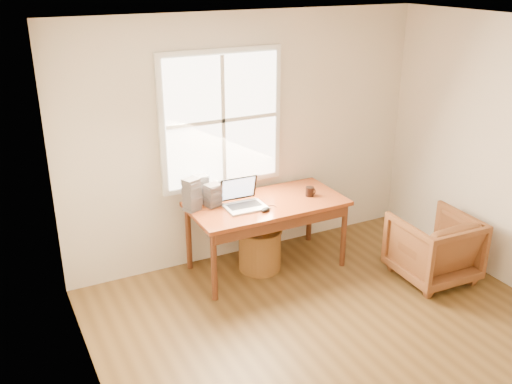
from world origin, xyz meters
TOP-DOWN VIEW (x-y plane):
  - room_shell at (-0.02, 0.16)m, footprint 4.04×4.54m
  - desk at (0.00, 1.80)m, footprint 1.60×0.80m
  - armchair at (1.41, 0.84)m, footprint 0.76×0.78m
  - wicker_stool at (-0.08, 1.80)m, footprint 0.56×0.56m
  - laptop at (-0.26, 1.75)m, footprint 0.41×0.43m
  - mouse at (-0.12, 1.60)m, footprint 0.13×0.11m
  - coffee_mug at (0.48, 1.74)m, footprint 0.12×0.12m
  - cd_stack_a at (-0.60, 2.10)m, footprint 0.15×0.13m
  - cd_stack_b at (-0.53, 1.95)m, footprint 0.18×0.16m
  - cd_stack_c at (-0.75, 1.96)m, footprint 0.18×0.17m
  - cd_stack_d at (-0.47, 2.15)m, footprint 0.15×0.14m

SIDE VIEW (x-z plane):
  - wicker_stool at x=-0.08m, z-range 0.00..0.44m
  - armchair at x=1.41m, z-range 0.00..0.69m
  - desk at x=0.00m, z-range 0.71..0.75m
  - mouse at x=-0.12m, z-range 0.75..0.79m
  - coffee_mug at x=0.48m, z-range 0.75..0.85m
  - cd_stack_d at x=-0.47m, z-range 0.75..0.94m
  - cd_stack_b at x=-0.53m, z-range 0.75..0.98m
  - cd_stack_a at x=-0.60m, z-range 0.75..1.04m
  - laptop at x=-0.26m, z-range 0.75..1.05m
  - cd_stack_c at x=-0.75m, z-range 0.75..1.08m
  - room_shell at x=-0.02m, z-range 0.00..2.64m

